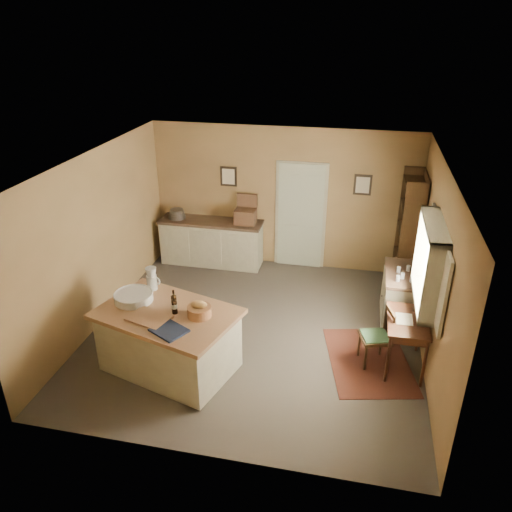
{
  "coord_description": "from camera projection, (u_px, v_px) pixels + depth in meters",
  "views": [
    {
      "loc": [
        1.38,
        -6.37,
        4.48
      ],
      "look_at": [
        -0.06,
        0.35,
        1.15
      ],
      "focal_mm": 35.0,
      "sensor_mm": 36.0,
      "label": 1
    }
  ],
  "objects": [
    {
      "name": "desk_chair",
      "position": [
        375.0,
        338.0,
        6.95
      ],
      "size": [
        0.49,
        0.49,
        0.84
      ],
      "primitive_type": null,
      "rotation": [
        0.0,
        0.0,
        0.3
      ],
      "color": "#332111",
      "rests_on": "ground"
    },
    {
      "name": "right_cabinet",
      "position": [
        401.0,
        298.0,
        7.87
      ],
      "size": [
        0.58,
        1.04,
        0.99
      ],
      "color": "beige",
      "rests_on": "ground"
    },
    {
      "name": "wall_back",
      "position": [
        283.0,
        198.0,
        9.43
      ],
      "size": [
        5.0,
        0.1,
        2.7
      ],
      "primitive_type": "cube",
      "color": "#997447",
      "rests_on": "ground"
    },
    {
      "name": "wall_left",
      "position": [
        97.0,
        240.0,
        7.7
      ],
      "size": [
        0.1,
        5.0,
        2.7
      ],
      "primitive_type": "cube",
      "color": "#997447",
      "rests_on": "ground"
    },
    {
      "name": "wall_right",
      "position": [
        435.0,
        271.0,
        6.75
      ],
      "size": [
        0.1,
        5.0,
        2.7
      ],
      "primitive_type": "cube",
      "color": "#997447",
      "rests_on": "ground"
    },
    {
      "name": "shelving_unit",
      "position": [
        411.0,
        233.0,
        8.67
      ],
      "size": [
        0.36,
        0.95,
        2.11
      ],
      "color": "#332111",
      "rests_on": "ground"
    },
    {
      "name": "rug",
      "position": [
        369.0,
        361.0,
        7.16
      ],
      "size": [
        1.43,
        1.8,
        0.01
      ],
      "primitive_type": "cube",
      "rotation": [
        0.0,
        0.0,
        0.22
      ],
      "color": "#471D13",
      "rests_on": "ground"
    },
    {
      "name": "sideboard",
      "position": [
        212.0,
        241.0,
        9.79
      ],
      "size": [
        2.0,
        0.57,
        1.18
      ],
      "color": "beige",
      "rests_on": "ground"
    },
    {
      "name": "ground",
      "position": [
        255.0,
        332.0,
        7.81
      ],
      "size": [
        5.0,
        5.0,
        0.0
      ],
      "primitive_type": "plane",
      "color": "brown",
      "rests_on": "ground"
    },
    {
      "name": "work_island",
      "position": [
        169.0,
        338.0,
        6.83
      ],
      "size": [
        2.09,
        1.66,
        1.2
      ],
      "rotation": [
        0.0,
        0.0,
        -0.29
      ],
      "color": "beige",
      "rests_on": "ground"
    },
    {
      "name": "framed_prints",
      "position": [
        294.0,
        181.0,
        9.21
      ],
      "size": [
        2.82,
        0.02,
        0.38
      ],
      "color": "black",
      "rests_on": "ground"
    },
    {
      "name": "door",
      "position": [
        300.0,
        215.0,
        9.46
      ],
      "size": [
        0.97,
        0.06,
        2.11
      ],
      "primitive_type": "cube",
      "color": "#B9BFA3",
      "rests_on": "ground"
    },
    {
      "name": "window",
      "position": [
        433.0,
        264.0,
        6.51
      ],
      "size": [
        0.25,
        1.99,
        1.12
      ],
      "color": "beige",
      "rests_on": "ground"
    },
    {
      "name": "wall_front",
      "position": [
        203.0,
        359.0,
        5.03
      ],
      "size": [
        5.0,
        0.1,
        2.7
      ],
      "primitive_type": "cube",
      "color": "#997447",
      "rests_on": "ground"
    },
    {
      "name": "ceiling",
      "position": [
        255.0,
        163.0,
        6.64
      ],
      "size": [
        5.0,
        5.0,
        0.0
      ],
      "primitive_type": "plane",
      "color": "silver",
      "rests_on": "wall_back"
    },
    {
      "name": "writing_desk",
      "position": [
        407.0,
        326.0,
        6.78
      ],
      "size": [
        0.54,
        0.89,
        0.82
      ],
      "color": "#341B10",
      "rests_on": "ground"
    }
  ]
}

